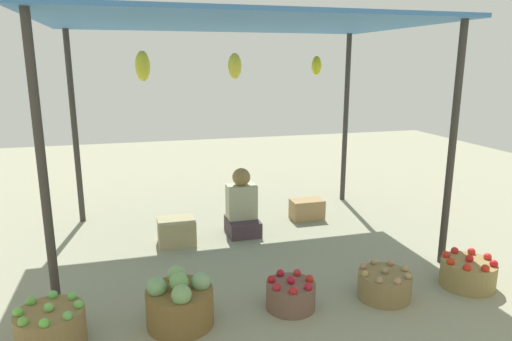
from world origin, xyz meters
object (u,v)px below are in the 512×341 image
Objects in this scene: vendor_person at (242,209)px; basket_red_apples at (291,294)px; wooden_crate_near_vendor at (177,232)px; basket_potatoes at (384,285)px; wooden_crate_stacked_rear at (307,209)px; basket_cabbages at (180,303)px; basket_red_tomatoes at (468,273)px; basket_green_apples at (51,327)px.

basket_red_apples is (-0.02, -1.76, -0.18)m from vendor_person.
vendor_person is 1.94× the size of wooden_crate_near_vendor.
basket_red_apples is at bearing 176.48° from basket_potatoes.
wooden_crate_near_vendor reaches higher than basket_potatoes.
wooden_crate_stacked_rear is (0.92, 0.26, -0.17)m from vendor_person.
basket_potatoes is at bearing -65.85° from vendor_person.
vendor_person reaches higher than basket_cabbages.
basket_red_tomatoes is at bearing -1.01° from basket_potatoes.
basket_green_apples is at bearing 179.65° from basket_red_tomatoes.
basket_red_apples is at bearing 1.40° from basket_green_apples.
wooden_crate_stacked_rear is (0.11, 2.07, 0.01)m from basket_potatoes.
basket_green_apples is 1.18× the size of wooden_crate_near_vendor.
basket_green_apples is 0.92× the size of basket_cabbages.
wooden_crate_near_vendor is 1.75m from wooden_crate_stacked_rear.
wooden_crate_near_vendor is at bearing 145.18° from basket_red_tomatoes.
basket_cabbages is (0.91, 0.04, 0.04)m from basket_green_apples.
basket_cabbages reaches higher than wooden_crate_near_vendor.
wooden_crate_near_vendor is (-2.43, 1.69, 0.02)m from basket_red_tomatoes.
basket_red_apples is 0.83m from basket_potatoes.
vendor_person is 2.00m from basket_cabbages.
vendor_person is at bearing 10.01° from wooden_crate_near_vendor.
basket_green_apples is 1.05× the size of basket_potatoes.
vendor_person reaches higher than wooden_crate_stacked_rear.
wooden_crate_near_vendor is at bearing 133.59° from basket_potatoes.
wooden_crate_stacked_rear is (2.75, 2.06, -0.02)m from basket_green_apples.
basket_red_apples is 2.22m from wooden_crate_stacked_rear.
basket_cabbages is (-0.92, -1.77, -0.12)m from vendor_person.
basket_red_tomatoes is 1.15× the size of wooden_crate_stacked_rear.
basket_red_apples reaches higher than wooden_crate_stacked_rear.
wooden_crate_near_vendor is (-1.59, 1.67, 0.03)m from basket_potatoes.
basket_green_apples is at bearing -122.19° from wooden_crate_near_vendor.
basket_red_apples is 0.85× the size of basket_red_tomatoes.
basket_red_tomatoes is (3.48, -0.02, -0.02)m from basket_green_apples.
basket_red_apples is 0.98× the size of wooden_crate_stacked_rear.
wooden_crate_near_vendor reaches higher than wooden_crate_stacked_rear.
basket_potatoes is 0.95× the size of basket_red_tomatoes.
basket_green_apples reaches higher than basket_potatoes.
vendor_person is 2.57m from basket_green_apples.
basket_cabbages is 2.57m from basket_red_tomatoes.
basket_cabbages reaches higher than wooden_crate_stacked_rear.
basket_red_tomatoes is (0.83, -0.01, 0.01)m from basket_potatoes.
wooden_crate_stacked_rear is (1.70, 0.39, -0.02)m from wooden_crate_near_vendor.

